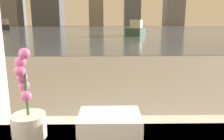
% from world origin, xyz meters
% --- Properties ---
extents(potted_orchid, '(0.15, 0.15, 0.41)m').
position_xyz_m(potted_orchid, '(-0.48, 0.74, 0.65)').
color(potted_orchid, silver).
rests_on(potted_orchid, bathtub).
extents(towel_stack, '(0.27, 0.19, 0.12)m').
position_xyz_m(towel_stack, '(-0.12, 0.71, 0.61)').
color(towel_stack, white).
rests_on(towel_stack, bathtub).
extents(harbor_water, '(180.00, 110.00, 0.01)m').
position_xyz_m(harbor_water, '(0.00, 62.00, 0.01)').
color(harbor_water, slate).
rests_on(harbor_water, ground_plane).
extents(harbor_boat_1, '(2.32, 3.95, 1.40)m').
position_xyz_m(harbor_boat_1, '(2.46, 20.09, 0.50)').
color(harbor_boat_1, '#335647').
rests_on(harbor_boat_1, harbor_water).
extents(harbor_boat_2, '(3.56, 5.32, 1.89)m').
position_xyz_m(harbor_boat_2, '(-18.44, 39.53, 0.68)').
color(harbor_boat_2, '#2D2D33').
rests_on(harbor_boat_2, harbor_water).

